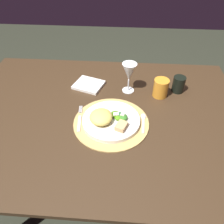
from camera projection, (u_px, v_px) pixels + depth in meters
name	position (u px, v px, depth m)	size (l,w,h in m)	color
ground_plane	(104.00, 193.00, 1.51)	(6.00, 6.00, 0.00)	#272A1F
dining_table	(101.00, 134.00, 1.12)	(1.34, 0.96, 0.74)	#372616
placemat	(111.00, 122.00, 0.97)	(0.33, 0.33, 0.01)	tan
dinner_plate	(111.00, 120.00, 0.96)	(0.25, 0.25, 0.02)	silver
pasta_serving	(101.00, 117.00, 0.93)	(0.10, 0.10, 0.04)	#DDC55C
salad_greens	(120.00, 116.00, 0.95)	(0.09, 0.08, 0.03)	#396D11
bread_piece	(121.00, 126.00, 0.91)	(0.05, 0.04, 0.02)	tan
fork	(80.00, 119.00, 0.98)	(0.03, 0.16, 0.00)	silver
spoon	(143.00, 120.00, 0.97)	(0.02, 0.12, 0.01)	silver
napkin	(89.00, 85.00, 1.18)	(0.14, 0.12, 0.01)	silver
wine_glass	(129.00, 73.00, 1.08)	(0.07, 0.07, 0.16)	silver
amber_tumbler	(161.00, 88.00, 1.09)	(0.07, 0.07, 0.09)	orange
dark_tumbler	(179.00, 84.00, 1.12)	(0.06, 0.06, 0.08)	black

